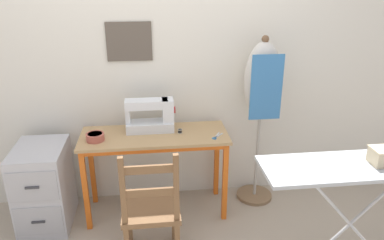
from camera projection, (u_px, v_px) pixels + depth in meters
ground_plane at (158, 226)px, 3.09m from camera, size 14.00×14.00×0.00m
wall_back at (151, 59)px, 3.10m from camera, size 10.00×0.07×2.55m
sewing_table at (155, 146)px, 3.05m from camera, size 1.19×0.46×0.73m
sewing_machine at (152, 116)px, 3.06m from camera, size 0.41×0.16×0.29m
fabric_bowl at (95, 137)px, 2.91m from camera, size 0.14×0.14×0.06m
scissors at (216, 137)px, 2.98m from camera, size 0.11×0.13×0.01m
thread_spool_near_machine at (180, 131)px, 3.05m from camera, size 0.04×0.04×0.03m
wooden_chair at (151, 210)px, 2.59m from camera, size 0.40×0.38×0.90m
filing_cabinet at (44, 186)px, 3.01m from camera, size 0.39×0.53×0.69m
dress_form at (262, 89)px, 3.10m from camera, size 0.32×0.32×1.49m
ironing_board at (360, 170)px, 2.29m from camera, size 1.23×0.38×0.87m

